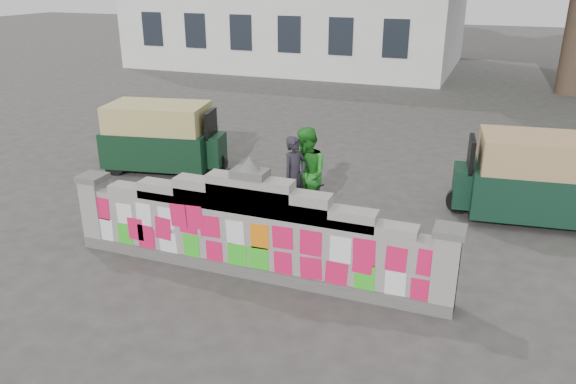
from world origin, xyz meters
name	(u,v)px	position (x,y,z in m)	size (l,w,h in m)	color
ground	(252,273)	(0.00, 0.00, 0.00)	(100.00, 100.00, 0.00)	#383533
parapet_wall	(251,232)	(0.00, -0.01, 0.75)	(6.48, 0.44, 2.01)	#4C4C49
cyclist_bike	(295,204)	(-0.01, 2.01, 0.45)	(0.60, 1.73, 0.91)	black
cyclist_rider	(295,188)	(-0.01, 2.01, 0.77)	(0.56, 0.37, 1.54)	black
pedestrian	(306,175)	(0.09, 2.41, 0.93)	(0.90, 0.70, 1.85)	#278E26
rickshaw_left	(162,136)	(-4.18, 3.96, 0.86)	(3.09, 1.84, 1.66)	black
rickshaw_right	(539,178)	(4.33, 3.95, 0.89)	(3.17, 1.75, 1.71)	black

